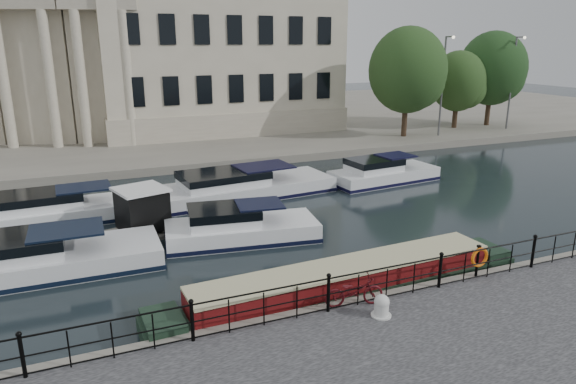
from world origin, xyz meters
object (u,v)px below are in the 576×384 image
object	(u,v)px
bicycle	(354,291)
harbour_hut	(143,214)
life_ring_post	(479,258)
narrowboat	(347,287)
mooring_bollard	(382,306)

from	to	relation	value
bicycle	harbour_hut	distance (m)	11.14
life_ring_post	narrowboat	size ratio (longest dim) A/B	0.08
narrowboat	harbour_hut	world-z (taller)	harbour_hut
narrowboat	life_ring_post	bearing A→B (deg)	-20.40
bicycle	mooring_bollard	world-z (taller)	bicycle
bicycle	mooring_bollard	bearing A→B (deg)	-141.19
mooring_bollard	life_ring_post	xyz separation A→B (m)	(4.36, 0.91, 0.40)
bicycle	mooring_bollard	size ratio (longest dim) A/B	2.70
mooring_bollard	harbour_hut	distance (m)	12.08
narrowboat	harbour_hut	distance (m)	10.19
bicycle	life_ring_post	xyz separation A→B (m)	(4.80, 0.07, 0.24)
mooring_bollard	narrowboat	size ratio (longest dim) A/B	0.05
bicycle	mooring_bollard	xyz separation A→B (m)	(0.44, -0.83, -0.16)
narrowboat	bicycle	bearing A→B (deg)	-114.52
life_ring_post	narrowboat	world-z (taller)	life_ring_post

